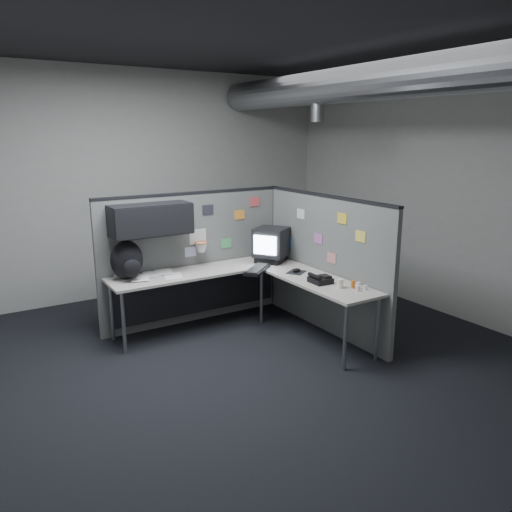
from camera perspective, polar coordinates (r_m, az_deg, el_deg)
room at (r=5.28m, az=5.14°, el=11.43°), size 5.62×5.62×3.22m
partition_back at (r=6.08m, az=-8.28°, el=1.18°), size 2.44×0.42×1.63m
partition_right at (r=5.97m, az=7.82°, el=-0.78°), size 0.07×2.23×1.63m
desk at (r=5.88m, az=-2.47°, el=-2.96°), size 2.31×2.11×0.73m
monitor at (r=6.29m, az=1.73°, el=1.35°), size 0.53×0.53×0.43m
keyboard at (r=5.88m, az=0.11°, el=-1.55°), size 0.50×0.45×0.04m
mouse at (r=5.85m, az=4.64°, el=-1.72°), size 0.28×0.27×0.05m
phone at (r=5.47m, az=7.33°, el=-2.67°), size 0.21×0.23×0.10m
bottles at (r=5.31m, az=11.55°, el=-3.39°), size 0.13×0.16×0.08m
cup at (r=5.32m, az=9.57°, el=-3.12°), size 0.08×0.08×0.10m
papers at (r=5.83m, az=-12.35°, el=-2.15°), size 0.76×0.63×0.02m
backpack at (r=5.68m, az=-14.50°, el=-0.53°), size 0.42×0.41×0.44m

